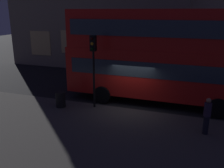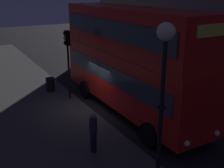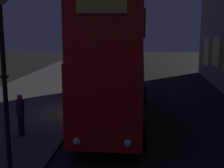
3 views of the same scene
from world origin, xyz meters
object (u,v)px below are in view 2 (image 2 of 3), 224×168
at_px(street_lamp, 164,69).
at_px(litter_bin, 50,84).
at_px(double_decker_bus, 129,56).
at_px(pedestrian, 93,132).
at_px(traffic_light_near_kerb, 68,51).

xyz_separation_m(street_lamp, litter_bin, (-11.00, -0.10, -3.70)).
bearing_deg(double_decker_bus, pedestrian, -50.17).
bearing_deg(pedestrian, traffic_light_near_kerb, -101.21).
bearing_deg(street_lamp, pedestrian, -164.53).
relative_size(traffic_light_near_kerb, litter_bin, 4.65).
bearing_deg(traffic_light_near_kerb, litter_bin, -160.69).
distance_m(traffic_light_near_kerb, litter_bin, 3.19).
bearing_deg(street_lamp, double_decker_bus, 155.39).
height_order(traffic_light_near_kerb, litter_bin, traffic_light_near_kerb).
height_order(double_decker_bus, street_lamp, street_lamp).
distance_m(double_decker_bus, litter_bin, 6.26).
bearing_deg(litter_bin, double_decker_bus, 30.44).
distance_m(pedestrian, litter_bin, 7.98).
bearing_deg(double_decker_bus, street_lamp, -24.45).
relative_size(street_lamp, pedestrian, 3.20).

